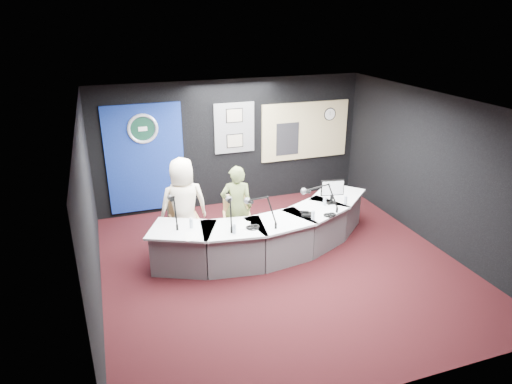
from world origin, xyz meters
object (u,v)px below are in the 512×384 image
object	(u,v)px
broadcast_desk	(268,233)
armchair_right	(237,221)
person_woman	(237,207)
armchair_left	(185,225)
person_man	(184,205)

from	to	relation	value
broadcast_desk	armchair_right	size ratio (longest dim) A/B	4.35
broadcast_desk	person_woman	bearing A→B (deg)	141.93
armchair_right	person_woman	size ratio (longest dim) A/B	0.65
armchair_left	person_man	size ratio (longest dim) A/B	0.55
broadcast_desk	armchair_left	distance (m)	1.53
armchair_right	person_woman	xyz separation A→B (m)	(0.00, 0.00, 0.28)
person_woman	armchair_right	bearing A→B (deg)	-0.00
armchair_right	person_man	world-z (taller)	person_man
person_man	person_woman	distance (m)	0.96
broadcast_desk	person_woman	size ratio (longest dim) A/B	2.83
armchair_left	armchair_right	size ratio (longest dim) A/B	0.94
person_man	person_woman	size ratio (longest dim) A/B	1.11
armchair_left	person_man	world-z (taller)	person_man
broadcast_desk	person_man	xyz separation A→B (m)	(-1.41, 0.57, 0.51)
broadcast_desk	person_man	size ratio (longest dim) A/B	2.55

